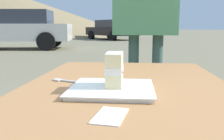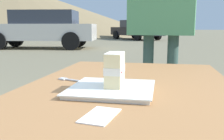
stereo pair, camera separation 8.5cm
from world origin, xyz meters
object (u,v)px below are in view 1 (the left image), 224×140
at_px(patio_table, 127,111).
at_px(parked_car_far, 112,29).
at_px(paper_napkin, 110,116).
at_px(dessert_fork, 69,81).
at_px(dessert_plate, 112,89).
at_px(cake_slice, 114,70).
at_px(parked_car_near, 15,29).

height_order(patio_table, parked_car_far, parked_car_far).
distance_m(patio_table, paper_napkin, 0.40).
xyz_separation_m(dessert_fork, paper_napkin, (0.37, 0.20, -0.00)).
distance_m(dessert_plate, paper_napkin, 0.24).
xyz_separation_m(cake_slice, dessert_fork, (-0.12, -0.19, -0.07)).
relative_size(dessert_plate, parked_car_near, 0.06).
distance_m(patio_table, cake_slice, 0.23).
bearing_deg(cake_slice, dessert_fork, -121.76).
xyz_separation_m(dessert_plate, parked_car_near, (-9.31, -4.84, 0.13)).
bearing_deg(dessert_plate, parked_car_far, -174.72).
xyz_separation_m(dessert_plate, cake_slice, (-0.01, 0.01, 0.06)).
height_order(dessert_plate, cake_slice, cake_slice).
height_order(dessert_plate, dessert_fork, dessert_plate).
bearing_deg(parked_car_near, cake_slice, 27.53).
relative_size(cake_slice, parked_car_far, 0.03).
bearing_deg(patio_table, parked_car_far, -174.53).
relative_size(dessert_plate, paper_napkin, 2.10).
xyz_separation_m(patio_table, dessert_plate, (0.14, -0.05, 0.12)).
xyz_separation_m(cake_slice, parked_car_near, (-9.30, -4.85, 0.06)).
relative_size(dessert_fork, paper_napkin, 1.23).
height_order(dessert_fork, parked_car_far, parked_car_far).
bearing_deg(dessert_fork, dessert_plate, 54.93).
height_order(patio_table, dessert_plate, dessert_plate).
xyz_separation_m(patio_table, parked_car_near, (-9.17, -4.89, 0.25)).
height_order(dessert_plate, parked_car_far, parked_car_far).
xyz_separation_m(dessert_plate, dessert_fork, (-0.13, -0.18, -0.00)).
height_order(paper_napkin, parked_car_far, parked_car_far).
distance_m(dessert_fork, parked_car_near, 10.30).
height_order(parked_car_near, parked_car_far, parked_car_near).
xyz_separation_m(parked_car_near, parked_car_far, (-8.26, 3.22, -0.10)).
bearing_deg(parked_car_far, paper_napkin, 5.26).
xyz_separation_m(paper_napkin, parked_car_near, (-9.56, -4.86, 0.14)).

